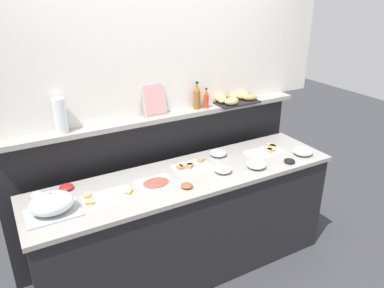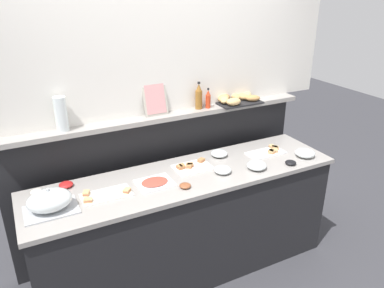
{
  "view_description": "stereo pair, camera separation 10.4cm",
  "coord_description": "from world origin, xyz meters",
  "views": [
    {
      "loc": [
        -1.22,
        -2.26,
        2.3
      ],
      "look_at": [
        0.1,
        0.1,
        1.13
      ],
      "focal_mm": 35.15,
      "sensor_mm": 36.0,
      "label": 1
    },
    {
      "loc": [
        -1.13,
        -2.31,
        2.3
      ],
      "look_at": [
        0.1,
        0.1,
        1.13
      ],
      "focal_mm": 35.15,
      "sensor_mm": 36.0,
      "label": 2
    }
  ],
  "objects": [
    {
      "name": "condiment_bowl_cream",
      "position": [
        0.84,
        -0.22,
        0.94
      ],
      "size": [
        0.09,
        0.09,
        0.03
      ],
      "primitive_type": "ellipsoid",
      "color": "black",
      "rests_on": "buffet_counter"
    },
    {
      "name": "sandwich_platter_rear",
      "position": [
        -0.65,
        -0.02,
        0.93
      ],
      "size": [
        0.35,
        0.18,
        0.04
      ],
      "color": "white",
      "rests_on": "buffet_counter"
    },
    {
      "name": "buffet_counter",
      "position": [
        0.0,
        0.0,
        0.46
      ],
      "size": [
        2.46,
        0.64,
        0.93
      ],
      "color": "black",
      "rests_on": "ground_plane"
    },
    {
      "name": "sandwich_platter_front",
      "position": [
        0.82,
        0.04,
        0.94
      ],
      "size": [
        0.34,
        0.17,
        0.04
      ],
      "color": "white",
      "rests_on": "buffet_counter"
    },
    {
      "name": "condiment_bowl_red",
      "position": [
        -1.07,
        0.23,
        0.94
      ],
      "size": [
        0.09,
        0.09,
        0.03
      ],
      "primitive_type": "ellipsoid",
      "color": "silver",
      "rests_on": "buffet_counter"
    },
    {
      "name": "water_carafe",
      "position": [
        -0.81,
        0.42,
        1.42
      ],
      "size": [
        0.09,
        0.09,
        0.26
      ],
      "primitive_type": "cylinder",
      "color": "silver",
      "rests_on": "back_ledge_unit"
    },
    {
      "name": "serving_cloche",
      "position": [
        -1.01,
        -0.04,
        1.0
      ],
      "size": [
        0.34,
        0.24,
        0.17
      ],
      "color": "#B7BABF",
      "rests_on": "buffet_counter"
    },
    {
      "name": "condiment_bowl_teal",
      "position": [
        -0.87,
        0.23,
        0.94
      ],
      "size": [
        0.1,
        0.1,
        0.04
      ],
      "primitive_type": "ellipsoid",
      "color": "red",
      "rests_on": "buffet_counter"
    },
    {
      "name": "ground_plane",
      "position": [
        0.0,
        0.6,
        0.0
      ],
      "size": [
        12.0,
        12.0,
        0.0
      ],
      "primitive_type": "plane",
      "color": "#38383D"
    },
    {
      "name": "glass_bowl_medium",
      "position": [
        0.39,
        0.17,
        0.95
      ],
      "size": [
        0.14,
        0.14,
        0.06
      ],
      "color": "silver",
      "rests_on": "buffet_counter"
    },
    {
      "name": "back_ledge_unit",
      "position": [
        0.0,
        0.5,
        0.68
      ],
      "size": [
        2.66,
        0.22,
        1.29
      ],
      "color": "black",
      "rests_on": "ground_plane"
    },
    {
      "name": "framed_picture",
      "position": [
        -0.06,
        0.46,
        1.42
      ],
      "size": [
        0.2,
        0.08,
        0.27
      ],
      "color": "#B2AD9E",
      "rests_on": "back_ledge_unit"
    },
    {
      "name": "sandwich_platter_side",
      "position": [
        0.08,
        0.09,
        0.94
      ],
      "size": [
        0.3,
        0.21,
        0.04
      ],
      "color": "white",
      "rests_on": "buffet_counter"
    },
    {
      "name": "bread_basket",
      "position": [
        0.7,
        0.43,
        1.33
      ],
      "size": [
        0.41,
        0.29,
        0.08
      ],
      "color": "black",
      "rests_on": "back_ledge_unit"
    },
    {
      "name": "hot_sauce_bottle",
      "position": [
        0.41,
        0.41,
        1.37
      ],
      "size": [
        0.04,
        0.04,
        0.18
      ],
      "color": "red",
      "rests_on": "back_ledge_unit"
    },
    {
      "name": "glass_bowl_small",
      "position": [
        0.26,
        -0.1,
        0.95
      ],
      "size": [
        0.14,
        0.14,
        0.05
      ],
      "color": "silver",
      "rests_on": "buffet_counter"
    },
    {
      "name": "glass_bowl_large",
      "position": [
        0.54,
        -0.16,
        0.95
      ],
      "size": [
        0.16,
        0.16,
        0.06
      ],
      "color": "silver",
      "rests_on": "buffet_counter"
    },
    {
      "name": "condiment_bowl_dark",
      "position": [
        -0.1,
        -0.17,
        0.94
      ],
      "size": [
        0.08,
        0.08,
        0.03
      ],
      "primitive_type": "ellipsoid",
      "color": "brown",
      "rests_on": "buffet_counter"
    },
    {
      "name": "glass_bowl_extra",
      "position": [
        1.04,
        -0.16,
        0.96
      ],
      "size": [
        0.17,
        0.17,
        0.07
      ],
      "color": "silver",
      "rests_on": "buffet_counter"
    },
    {
      "name": "upper_wall_panel",
      "position": [
        0.0,
        0.52,
        1.94
      ],
      "size": [
        3.26,
        0.08,
        1.31
      ],
      "primitive_type": "cube",
      "color": "white",
      "rests_on": "back_ledge_unit"
    },
    {
      "name": "cold_cuts_platter",
      "position": [
        -0.27,
        -0.02,
        0.93
      ],
      "size": [
        0.26,
        0.22,
        0.02
      ],
      "color": "white",
      "rests_on": "buffet_counter"
    },
    {
      "name": "vinegar_bottle_amber",
      "position": [
        0.33,
        0.43,
        1.39
      ],
      "size": [
        0.06,
        0.06,
        0.24
      ],
      "color": "#8E5B23",
      "rests_on": "back_ledge_unit"
    }
  ]
}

